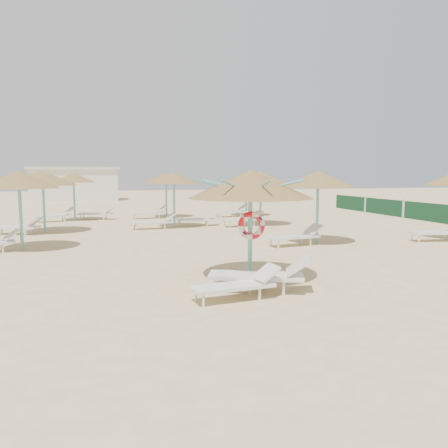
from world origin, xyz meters
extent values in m
plane|color=#DCBC86|center=(0.00, 0.00, 0.00)|extent=(120.00, 120.00, 0.00)
cylinder|color=#67B2B2|center=(0.47, -0.26, 1.11)|extent=(0.11, 0.11, 2.23)
cone|color=olive|center=(0.47, -0.26, 2.33)|extent=(2.97, 2.97, 0.67)
cylinder|color=#67B2B2|center=(0.47, -0.26, 2.08)|extent=(0.20, 0.20, 0.12)
cylinder|color=#67B2B2|center=(1.16, -0.26, 2.28)|extent=(1.34, 0.04, 0.34)
cylinder|color=#67B2B2|center=(0.96, 0.22, 2.28)|extent=(0.98, 0.98, 0.34)
cylinder|color=#67B2B2|center=(0.47, 0.42, 2.28)|extent=(0.04, 1.34, 0.34)
cylinder|color=#67B2B2|center=(-0.01, 0.22, 2.28)|extent=(0.98, 0.98, 0.34)
cylinder|color=#67B2B2|center=(-0.21, -0.26, 2.28)|extent=(1.34, 0.04, 0.34)
cylinder|color=#67B2B2|center=(-0.01, -0.74, 2.28)|extent=(0.98, 0.98, 0.34)
cylinder|color=#67B2B2|center=(0.47, -0.94, 2.28)|extent=(0.04, 1.34, 0.34)
cylinder|color=#67B2B2|center=(0.96, -0.74, 2.28)|extent=(0.98, 0.98, 0.34)
torus|color=red|center=(0.47, -0.36, 1.35)|extent=(0.68, 0.15, 0.68)
cylinder|color=silver|center=(-1.07, -2.11, 0.13)|extent=(0.05, 0.05, 0.25)
cylinder|color=silver|center=(-1.13, -1.67, 0.13)|extent=(0.05, 0.05, 0.25)
cylinder|color=silver|center=(0.14, -1.95, 0.13)|extent=(0.05, 0.05, 0.25)
cylinder|color=silver|center=(0.07, -1.50, 0.13)|extent=(0.05, 0.05, 0.25)
cube|color=silver|center=(-0.39, -1.79, 0.29)|extent=(1.77, 0.78, 0.07)
cube|color=silver|center=(0.37, -1.69, 0.50)|extent=(0.51, 0.59, 0.33)
cylinder|color=silver|center=(-0.62, -1.22, 0.15)|extent=(0.06, 0.06, 0.30)
cylinder|color=silver|center=(-0.43, -0.71, 0.15)|extent=(0.06, 0.06, 0.30)
cylinder|color=silver|center=(0.74, -1.74, 0.15)|extent=(0.06, 0.06, 0.30)
cylinder|color=silver|center=(0.94, -1.23, 0.15)|extent=(0.06, 0.06, 0.30)
cube|color=silver|center=(0.29, -1.27, 0.35)|extent=(2.16, 1.36, 0.09)
cube|color=silver|center=(1.14, -1.60, 0.61)|extent=(0.72, 0.79, 0.39)
cylinder|color=#67B2B2|center=(-5.70, 5.74, 1.15)|extent=(0.11, 0.11, 2.30)
cone|color=olive|center=(-5.70, 5.74, 2.39)|extent=(2.61, 2.61, 0.59)
cylinder|color=#67B2B2|center=(-5.70, 5.74, 2.15)|extent=(0.20, 0.20, 0.12)
cylinder|color=silver|center=(-6.20, 5.27, 0.14)|extent=(0.06, 0.06, 0.28)
cylinder|color=silver|center=(-6.35, 5.75, 0.14)|extent=(0.06, 0.06, 0.28)
cube|color=silver|center=(-5.99, 5.60, 0.56)|extent=(0.64, 0.72, 0.36)
cylinder|color=#67B2B2|center=(-5.59, 10.32, 1.15)|extent=(0.11, 0.11, 2.30)
cone|color=olive|center=(-5.59, 10.32, 2.40)|extent=(2.88, 2.88, 0.65)
cylinder|color=#67B2B2|center=(-5.59, 10.32, 2.15)|extent=(0.20, 0.20, 0.12)
cylinder|color=silver|center=(-7.36, 10.42, 0.14)|extent=(0.06, 0.06, 0.28)
cylinder|color=silver|center=(-6.25, 9.50, 0.14)|extent=(0.06, 0.06, 0.28)
cylinder|color=silver|center=(-6.08, 9.97, 0.14)|extent=(0.06, 0.06, 0.28)
cube|color=silver|center=(-6.69, 9.92, 0.32)|extent=(2.00, 1.22, 0.08)
cube|color=silver|center=(-5.88, 9.63, 0.56)|extent=(0.66, 0.73, 0.36)
cylinder|color=#67B2B2|center=(-4.69, 15.29, 1.15)|extent=(0.11, 0.11, 2.30)
cone|color=olive|center=(-4.69, 15.29, 2.38)|extent=(2.31, 2.31, 0.52)
cylinder|color=#67B2B2|center=(-4.69, 15.29, 2.15)|extent=(0.20, 0.20, 0.12)
cylinder|color=silver|center=(-6.47, 14.39, 0.14)|extent=(0.06, 0.06, 0.28)
cylinder|color=silver|center=(-6.63, 14.87, 0.14)|extent=(0.06, 0.06, 0.28)
cylinder|color=silver|center=(-5.19, 14.83, 0.14)|extent=(0.06, 0.06, 0.28)
cylinder|color=silver|center=(-5.35, 15.30, 0.14)|extent=(0.06, 0.06, 0.28)
cube|color=silver|center=(-5.79, 14.89, 0.32)|extent=(2.00, 1.20, 0.08)
cube|color=silver|center=(-4.98, 15.16, 0.56)|extent=(0.65, 0.72, 0.36)
cylinder|color=silver|center=(-4.43, 15.61, 0.14)|extent=(0.06, 0.06, 0.28)
cylinder|color=silver|center=(-4.27, 16.08, 0.14)|extent=(0.06, 0.06, 0.28)
cylinder|color=silver|center=(-3.15, 15.17, 0.14)|extent=(0.06, 0.06, 0.28)
cylinder|color=silver|center=(-2.99, 15.65, 0.14)|extent=(0.06, 0.06, 0.28)
cube|color=silver|center=(-3.59, 15.59, 0.32)|extent=(2.00, 1.20, 0.08)
cube|color=silver|center=(-2.78, 15.31, 0.56)|extent=(0.65, 0.72, 0.36)
cylinder|color=#67B2B2|center=(0.22, 10.75, 1.15)|extent=(0.11, 0.11, 2.30)
cone|color=olive|center=(0.22, 10.75, 2.38)|extent=(2.38, 2.38, 0.54)
cylinder|color=#67B2B2|center=(0.22, 10.75, 2.15)|extent=(0.20, 0.20, 0.12)
cylinder|color=silver|center=(-1.66, 10.04, 0.14)|extent=(0.06, 0.06, 0.28)
cylinder|color=silver|center=(-1.70, 10.54, 0.14)|extent=(0.06, 0.06, 0.28)
cylinder|color=silver|center=(-0.32, 10.15, 0.14)|extent=(0.06, 0.06, 0.28)
cylinder|color=silver|center=(-0.36, 10.64, 0.14)|extent=(0.06, 0.06, 0.28)
cube|color=silver|center=(-0.88, 10.35, 0.32)|extent=(1.94, 0.77, 0.08)
cube|color=silver|center=(-0.04, 10.42, 0.56)|extent=(0.53, 0.64, 0.36)
cylinder|color=silver|center=(0.50, 10.87, 0.14)|extent=(0.06, 0.06, 0.28)
cylinder|color=silver|center=(0.54, 11.36, 0.14)|extent=(0.06, 0.06, 0.28)
cylinder|color=silver|center=(1.84, 10.76, 0.14)|extent=(0.06, 0.06, 0.28)
cylinder|color=silver|center=(1.88, 11.26, 0.14)|extent=(0.06, 0.06, 0.28)
cube|color=silver|center=(1.32, 11.05, 0.32)|extent=(1.94, 0.77, 0.08)
cube|color=silver|center=(2.16, 10.98, 0.56)|extent=(0.53, 0.64, 0.36)
cylinder|color=#67B2B2|center=(0.47, 15.80, 1.15)|extent=(0.11, 0.11, 2.30)
cone|color=olive|center=(0.47, 15.80, 2.38)|extent=(2.43, 2.43, 0.55)
cylinder|color=#67B2B2|center=(0.47, 15.80, 2.15)|extent=(0.20, 0.20, 0.12)
cylinder|color=silver|center=(-1.38, 15.03, 0.14)|extent=(0.06, 0.06, 0.28)
cylinder|color=silver|center=(-1.46, 15.52, 0.14)|extent=(0.06, 0.06, 0.28)
cylinder|color=silver|center=(-0.05, 15.23, 0.14)|extent=(0.06, 0.06, 0.28)
cylinder|color=silver|center=(-0.12, 15.73, 0.14)|extent=(0.06, 0.06, 0.28)
cube|color=silver|center=(-0.63, 15.40, 0.32)|extent=(1.97, 0.90, 0.08)
cube|color=silver|center=(0.21, 15.53, 0.56)|extent=(0.57, 0.67, 0.36)
cylinder|color=#67B2B2|center=(4.68, 4.60, 1.15)|extent=(0.11, 0.11, 2.30)
cone|color=olive|center=(4.68, 4.60, 2.39)|extent=(2.69, 2.69, 0.60)
cylinder|color=#67B2B2|center=(4.68, 4.60, 2.15)|extent=(0.20, 0.20, 0.12)
cylinder|color=silver|center=(2.84, 3.81, 0.14)|extent=(0.06, 0.06, 0.28)
cylinder|color=silver|center=(2.75, 4.31, 0.14)|extent=(0.06, 0.06, 0.28)
cylinder|color=silver|center=(4.17, 4.06, 0.14)|extent=(0.06, 0.06, 0.28)
cylinder|color=silver|center=(4.08, 4.55, 0.14)|extent=(0.06, 0.06, 0.28)
cube|color=silver|center=(3.58, 4.20, 0.32)|extent=(1.98, 0.95, 0.08)
cube|color=silver|center=(4.42, 4.36, 0.56)|extent=(0.58, 0.68, 0.36)
cylinder|color=#67B2B2|center=(4.60, 10.71, 1.15)|extent=(0.11, 0.11, 2.30)
cone|color=olive|center=(4.60, 10.71, 2.39)|extent=(2.80, 2.80, 0.63)
cylinder|color=#67B2B2|center=(4.60, 10.71, 2.15)|extent=(0.20, 0.20, 0.12)
cylinder|color=silver|center=(2.77, 9.89, 0.14)|extent=(0.06, 0.06, 0.28)
cylinder|color=silver|center=(2.66, 10.38, 0.14)|extent=(0.06, 0.06, 0.28)
cylinder|color=silver|center=(4.09, 10.18, 0.14)|extent=(0.06, 0.06, 0.28)
cylinder|color=silver|center=(3.98, 10.67, 0.14)|extent=(0.06, 0.06, 0.28)
cube|color=silver|center=(3.50, 10.31, 0.32)|extent=(1.99, 1.01, 0.08)
cube|color=silver|center=(4.33, 10.49, 0.56)|extent=(0.60, 0.69, 0.36)
cylinder|color=#67B2B2|center=(5.36, 15.51, 1.15)|extent=(0.11, 0.11, 2.30)
cone|color=olive|center=(5.36, 15.51, 2.39)|extent=(2.59, 2.59, 0.58)
cylinder|color=#67B2B2|center=(5.36, 15.51, 2.15)|extent=(0.20, 0.20, 0.12)
cylinder|color=silver|center=(3.52, 14.73, 0.14)|extent=(0.06, 0.06, 0.28)
cylinder|color=silver|center=(3.43, 15.22, 0.14)|extent=(0.06, 0.06, 0.28)
cylinder|color=silver|center=(4.85, 14.95, 0.14)|extent=(0.06, 0.06, 0.28)
cylinder|color=silver|center=(4.77, 15.44, 0.14)|extent=(0.06, 0.06, 0.28)
cube|color=silver|center=(4.26, 15.11, 0.32)|extent=(1.98, 0.92, 0.08)
cube|color=silver|center=(5.10, 15.25, 0.56)|extent=(0.58, 0.67, 0.36)
cylinder|color=silver|center=(8.46, 3.71, 0.14)|extent=(0.06, 0.06, 0.28)
cylinder|color=silver|center=(8.54, 4.21, 0.14)|extent=(0.06, 0.06, 0.28)
cylinder|color=silver|center=(9.87, 4.01, 0.14)|extent=(0.06, 0.06, 0.28)
cube|color=silver|center=(9.29, 3.84, 0.32)|extent=(1.97, 0.89, 0.08)
cube|color=silver|center=(-6.00, 35.00, 1.50)|extent=(8.00, 4.00, 3.00)
cube|color=beige|center=(-6.00, 35.00, 3.12)|extent=(8.40, 4.40, 0.25)
cube|color=#174521|center=(14.00, 10.00, 0.50)|extent=(0.08, 3.80, 1.00)
cube|color=#174521|center=(14.00, 14.00, 0.50)|extent=(0.08, 3.80, 1.00)
cylinder|color=#67B2B2|center=(14.00, 12.10, 0.55)|extent=(0.08, 0.08, 1.10)
cube|color=#174521|center=(14.00, 18.00, 0.50)|extent=(0.08, 3.80, 1.00)
cylinder|color=#67B2B2|center=(14.00, 16.10, 0.55)|extent=(0.08, 0.08, 1.10)
camera|label=1|loc=(-2.76, -10.15, 2.56)|focal=35.00mm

